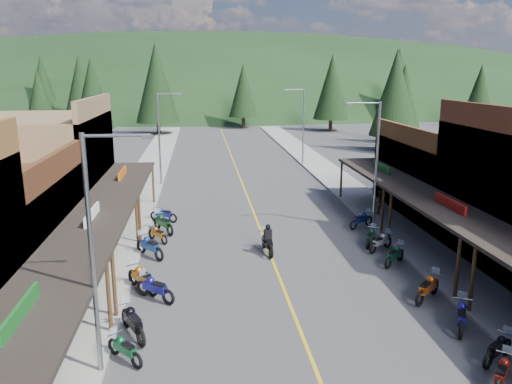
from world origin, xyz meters
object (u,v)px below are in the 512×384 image
object	(u,v)px
pine_2	(156,83)
bike_west_12	(164,214)
pine_1	(80,86)
pine_10	(93,93)
pine_3	(243,90)
bike_west_8	(142,277)
pine_7	(43,85)
bike_east_10	(371,236)
streetlight_3	(302,123)
pine_6	(480,90)
bike_west_7	(155,287)
bike_east_4	(502,372)
streetlight_2	(375,160)
shop_west_3	(40,172)
pedestrian_east_b	(379,202)
bike_east_8	(395,254)
streetlight_0	(96,246)
streetlight_1	(161,135)
pine_4	(332,87)
pine_8	(40,104)
bike_west_5	(124,348)
bike_west_6	(133,321)
pine_5	(398,80)
bike_west_9	(150,245)
pine_9	(403,96)
bike_west_10	(158,233)
bike_east_5	(498,348)
shop_east_3	(451,177)
bike_west_11	(163,222)
pine_11	(395,93)
bike_east_6	(462,315)
rider_on_bike	(267,241)
bike_east_7	(428,287)
bike_east_9	(381,241)

from	to	relation	value
pine_2	bike_west_12	bearing A→B (deg)	-85.34
pine_1	pine_10	size ratio (longest dim) A/B	1.08
pine_3	bike_west_8	size ratio (longest dim) A/B	4.74
pine_7	bike_east_10	size ratio (longest dim) A/B	6.34
streetlight_3	pine_6	world-z (taller)	pine_6
pine_1	bike_west_7	xyz separation A→B (m)	(18.23, -70.67, -6.61)
pine_10	bike_east_4	bearing A→B (deg)	-67.92
streetlight_3	bike_east_10	size ratio (longest dim) A/B	4.06
streetlight_2	shop_west_3	bearing A→B (deg)	170.96
pine_10	pedestrian_east_b	world-z (taller)	pine_10
bike_east_10	bike_east_8	bearing A→B (deg)	-54.48
bike_east_4	bike_west_8	bearing A→B (deg)	-173.53
streetlight_0	bike_west_12	bearing A→B (deg)	87.39
streetlight_1	pine_4	bearing A→B (deg)	56.71
pine_8	bike_west_5	world-z (taller)	pine_8
shop_west_3	pine_6	xyz separation A→B (m)	(59.78, 52.70, 2.96)
pine_3	pine_7	size ratio (longest dim) A/B	0.88
bike_west_6	pine_6	bearing A→B (deg)	26.51
pine_5	bike_west_9	size ratio (longest dim) A/B	5.99
pine_6	pine_9	size ratio (longest dim) A/B	1.02
bike_west_10	bike_east_5	bearing A→B (deg)	-85.05
shop_east_3	bike_west_6	bearing A→B (deg)	-143.24
bike_west_9	bike_west_11	distance (m)	4.20
streetlight_3	pine_11	distance (m)	15.55
pine_2	pine_4	world-z (taller)	pine_2
bike_east_4	bike_east_6	world-z (taller)	bike_east_6
bike_west_10	bike_east_6	distance (m)	17.04
bike_east_6	rider_on_bike	xyz separation A→B (m)	(-6.32, 9.09, 0.08)
pine_2	bike_east_7	bearing A→B (deg)	-75.04
pine_4	pine_10	bearing A→B (deg)	-164.48
streetlight_3	bike_west_8	distance (m)	32.71
bike_east_8	bike_east_9	world-z (taller)	bike_east_8
pine_10	bike_east_7	xyz separation A→B (m)	(24.03, -52.01, -6.15)
bike_east_7	bike_east_8	world-z (taller)	bike_east_7
shop_east_3	streetlight_0	distance (m)	27.05
shop_west_3	streetlight_2	bearing A→B (deg)	-9.04
bike_west_8	rider_on_bike	world-z (taller)	rider_on_bike
pine_2	pine_9	xyz separation A→B (m)	(34.00, -13.00, -1.61)
shop_west_3	bike_west_8	world-z (taller)	shop_west_3
pine_8	rider_on_bike	bearing A→B (deg)	-58.34
bike_east_10	bike_west_7	bearing A→B (deg)	-122.95
pine_10	bike_west_10	size ratio (longest dim) A/B	6.25
bike_west_6	bike_east_6	distance (m)	12.56
pine_7	rider_on_bike	size ratio (longest dim) A/B	5.31
pine_5	pine_1	bearing A→B (deg)	-178.03
bike_west_11	rider_on_bike	size ratio (longest dim) A/B	0.99
pine_2	streetlight_1	bearing A→B (deg)	-85.16
pine_2	bike_west_6	bearing A→B (deg)	-86.60
pine_2	bike_west_10	distance (m)	51.61
streetlight_3	pine_10	size ratio (longest dim) A/B	0.69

